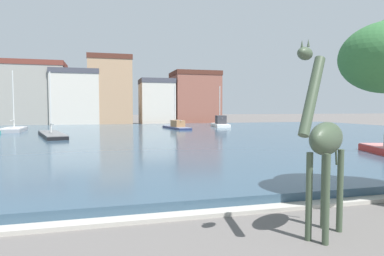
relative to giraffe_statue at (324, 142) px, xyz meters
The scene contains 12 objects.
harbor_water 25.91m from the giraffe_statue, 96.56° to the left, with size 76.89×46.46×0.39m, color #334C60.
quay_edge_coping 4.26m from the giraffe_statue, 143.48° to the left, with size 76.89×0.50×0.12m, color #ADA89E.
giraffe_statue is the anchor object (origin of this frame).
sailboat_grey 38.01m from the giraffe_statue, 112.61° to the left, with size 2.41×6.51×7.19m.
sailboat_white 39.58m from the giraffe_statue, 73.80° to the left, with size 2.67×6.45×6.08m.
sailboat_navy 35.56m from the giraffe_statue, 83.48° to the left, with size 2.55×7.73×5.87m.
sailboat_black 28.65m from the giraffe_statue, 109.68° to the left, with size 3.88×9.63×6.34m.
townhouse_tall_gabled 54.60m from the giraffe_statue, 106.27° to the left, with size 9.17×7.07×10.38m.
townhouse_end_terrace 53.22m from the giraffe_statue, 99.91° to the left, with size 7.55×8.10×9.22m.
townhouse_wide_warehouse 52.49m from the giraffe_statue, 94.03° to the left, with size 7.13×7.72×11.65m.
townhouse_corner_house 53.09m from the giraffe_statue, 85.27° to the left, with size 5.89×6.41×8.09m.
townhouse_narrow_midrow 55.02m from the giraffe_statue, 77.72° to the left, with size 8.36×7.65×9.67m.
Camera 1 is at (-1.94, -0.11, 3.01)m, focal length 31.31 mm.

